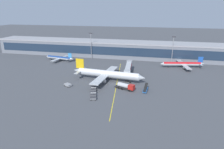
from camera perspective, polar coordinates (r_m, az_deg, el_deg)
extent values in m
plane|color=#47494F|center=(108.83, 1.17, -2.71)|extent=(700.00, 700.00, 0.00)
cube|color=yellow|center=(110.65, 1.42, -2.34)|extent=(11.05, 79.31, 0.01)
cube|color=slate|center=(170.47, 1.27, 7.19)|extent=(211.38, 21.01, 11.99)
cube|color=#1E2D42|center=(160.23, 0.49, 6.68)|extent=(205.04, 0.16, 6.72)
cube|color=#99999E|center=(169.32, 1.29, 9.35)|extent=(215.61, 21.43, 1.00)
cylinder|color=#B2B7BC|center=(112.57, -1.16, 0.07)|extent=(36.11, 7.34, 3.81)
cylinder|color=silver|center=(112.47, -1.16, 0.23)|extent=(35.38, 7.12, 3.66)
cone|color=#B2B7BC|center=(107.90, 8.53, -0.97)|extent=(4.15, 3.98, 3.62)
cone|color=#B2B7BC|center=(120.17, -9.93, 1.18)|extent=(4.87, 3.68, 3.24)
cube|color=gold|center=(118.03, -9.18, 3.12)|extent=(4.97, 0.85, 5.72)
cube|color=#B2B7BC|center=(122.20, -8.05, 1.66)|extent=(2.59, 6.27, 0.24)
cube|color=#B2B7BC|center=(115.77, -9.72, 0.62)|extent=(2.59, 6.27, 0.24)
cube|color=#B2B7BC|center=(121.62, -0.31, 1.34)|extent=(6.27, 15.48, 0.40)
cube|color=#B2B7BC|center=(104.86, -3.67, -1.54)|extent=(6.27, 15.48, 0.40)
cylinder|color=#939399|center=(119.27, -0.28, 0.31)|extent=(3.13, 2.38, 2.10)
cylinder|color=#939399|center=(107.34, -2.62, -1.81)|extent=(3.13, 2.38, 2.10)
cylinder|color=black|center=(110.20, 5.20, -2.23)|extent=(1.03, 0.50, 1.00)
cylinder|color=slate|center=(109.87, 5.21, -1.77)|extent=(0.20, 0.20, 1.88)
cylinder|color=black|center=(115.87, -1.86, -1.11)|extent=(1.03, 0.50, 1.00)
cylinder|color=slate|center=(115.56, -1.87, -0.67)|extent=(0.20, 0.20, 1.88)
cylinder|color=black|center=(112.86, -2.47, -1.66)|extent=(1.03, 0.50, 1.00)
cylinder|color=slate|center=(112.54, -2.48, -1.21)|extent=(0.20, 0.20, 1.88)
cube|color=#B2B7BC|center=(121.33, 4.70, 2.02)|extent=(4.79, 21.76, 2.80)
cube|color=red|center=(121.33, 4.72, 2.02)|extent=(4.63, 18.33, 1.54)
cube|color=#9EA3A8|center=(111.04, 4.33, 0.46)|extent=(3.85, 3.49, 2.94)
cylinder|color=#4C4C51|center=(112.08, 4.29, -1.11)|extent=(0.70, 0.70, 3.68)
cube|color=#262628|center=(112.66, 4.27, -1.93)|extent=(1.94, 1.94, 0.30)
cylinder|color=gray|center=(131.71, 5.00, 3.33)|extent=(3.90, 3.90, 3.08)
cylinder|color=gray|center=(132.58, 4.96, 1.98)|extent=(1.80, 1.80, 3.68)
cube|color=#232326|center=(101.87, 3.41, -3.80)|extent=(10.23, 5.94, 0.50)
cube|color=#B21E19|center=(99.41, 5.60, -3.67)|extent=(3.51, 3.34, 2.50)
cube|color=black|center=(98.68, 6.25, -3.55)|extent=(0.98, 2.20, 1.12)
cylinder|color=#B7BABF|center=(101.50, 3.29, -3.07)|extent=(6.39, 4.21, 2.20)
cylinder|color=black|center=(101.19, 5.62, -4.18)|extent=(1.06, 0.69, 1.00)
cylinder|color=black|center=(99.27, 4.96, -4.62)|extent=(1.06, 0.69, 1.00)
cylinder|color=black|center=(103.06, 3.60, -3.69)|extent=(1.06, 0.69, 1.00)
cylinder|color=black|center=(101.17, 2.91, -4.11)|extent=(1.06, 0.69, 1.00)
cylinder|color=black|center=(104.05, 2.61, -3.45)|extent=(1.06, 0.69, 1.00)
cylinder|color=black|center=(102.18, 1.91, -3.86)|extent=(1.06, 0.69, 1.00)
cube|color=gray|center=(107.76, -12.52, -2.90)|extent=(4.44, 3.83, 1.10)
cube|color=black|center=(106.96, -12.22, -2.93)|extent=(2.16, 2.45, 0.33)
cylinder|color=black|center=(107.51, -11.64, -3.21)|extent=(0.65, 0.51, 0.60)
cylinder|color=black|center=(106.39, -12.52, -3.50)|extent=(0.65, 0.51, 0.60)
cylinder|color=black|center=(109.53, -12.48, -2.85)|extent=(0.65, 0.51, 0.60)
cylinder|color=black|center=(108.42, -13.36, -3.14)|extent=(0.65, 0.51, 0.60)
cube|color=#285B9E|center=(100.20, 9.56, -4.37)|extent=(2.49, 6.16, 1.10)
cube|color=black|center=(99.65, 9.60, -3.60)|extent=(2.02, 7.00, 2.38)
cylinder|color=black|center=(98.38, 9.83, -5.18)|extent=(0.31, 0.62, 0.60)
cylinder|color=black|center=(98.62, 8.84, -5.06)|extent=(0.31, 0.62, 0.60)
cylinder|color=black|center=(102.22, 10.21, -4.27)|extent=(0.31, 0.62, 0.60)
cylinder|color=black|center=(102.44, 9.27, -4.17)|extent=(0.31, 0.62, 0.60)
cube|color=#595B60|center=(90.50, -5.41, -6.85)|extent=(2.93, 2.21, 1.10)
cube|color=#333338|center=(90.20, -5.42, -6.45)|extent=(2.99, 2.25, 0.10)
cylinder|color=black|center=(90.09, -6.07, -7.38)|extent=(0.38, 0.22, 0.36)
cylinder|color=black|center=(91.44, -6.05, -6.97)|extent=(0.38, 0.22, 0.36)
cylinder|color=black|center=(90.04, -4.74, -7.35)|extent=(0.38, 0.22, 0.36)
cylinder|color=black|center=(91.39, -4.73, -6.95)|extent=(0.38, 0.22, 0.36)
cube|color=#595B60|center=(93.40, -5.38, -6.01)|extent=(2.93, 2.21, 1.10)
cube|color=#333338|center=(93.11, -5.39, -5.62)|extent=(2.99, 2.25, 0.10)
cylinder|color=black|center=(92.98, -6.02, -6.52)|extent=(0.38, 0.22, 0.36)
cylinder|color=black|center=(94.34, -6.00, -6.14)|extent=(0.38, 0.22, 0.36)
cylinder|color=black|center=(92.93, -4.73, -6.50)|extent=(0.38, 0.22, 0.36)
cylinder|color=black|center=(94.29, -4.73, -6.11)|extent=(0.38, 0.22, 0.36)
cube|color=#B2B7BC|center=(96.32, -5.36, -5.22)|extent=(2.93, 2.21, 1.10)
cube|color=#333338|center=(96.05, -5.37, -4.84)|extent=(2.99, 2.25, 0.10)
cylinder|color=black|center=(95.89, -5.98, -5.72)|extent=(0.38, 0.22, 0.36)
cylinder|color=black|center=(97.26, -5.95, -5.36)|extent=(0.38, 0.22, 0.36)
cylinder|color=black|center=(95.84, -4.73, -5.69)|extent=(0.38, 0.22, 0.36)
cylinder|color=black|center=(97.21, -4.72, -5.33)|extent=(0.38, 0.22, 0.36)
cube|color=#595B60|center=(99.26, -5.33, -4.48)|extent=(2.93, 2.21, 1.10)
cube|color=#333338|center=(98.99, -5.34, -4.11)|extent=(2.99, 2.25, 0.10)
cylinder|color=black|center=(98.82, -5.93, -4.96)|extent=(0.38, 0.22, 0.36)
cylinder|color=black|center=(100.20, -5.91, -4.62)|extent=(0.38, 0.22, 0.36)
cylinder|color=black|center=(98.77, -4.72, -4.93)|extent=(0.38, 0.22, 0.36)
cylinder|color=black|center=(100.15, -4.72, -4.59)|extent=(0.38, 0.22, 0.36)
cube|color=#B2B7BC|center=(102.22, -5.31, -3.79)|extent=(2.93, 2.21, 1.10)
cube|color=#333338|center=(101.96, -5.32, -3.42)|extent=(2.99, 2.25, 0.10)
cylinder|color=black|center=(101.76, -5.89, -4.25)|extent=(0.38, 0.22, 0.36)
cylinder|color=black|center=(103.15, -5.87, -3.93)|extent=(0.38, 0.22, 0.36)
cylinder|color=black|center=(101.72, -4.72, -4.22)|extent=(0.38, 0.22, 0.36)
cylinder|color=black|center=(103.10, -4.72, -3.90)|extent=(0.38, 0.22, 0.36)
cylinder|color=#B2B7BC|center=(146.34, 19.39, 2.85)|extent=(25.82, 7.75, 2.59)
cylinder|color=red|center=(146.28, 19.40, 2.94)|extent=(25.29, 7.54, 2.48)
cone|color=#B2B7BC|center=(142.66, 14.10, 2.97)|extent=(3.03, 2.93, 2.46)
cone|color=#B2B7BC|center=(151.18, 24.44, 2.82)|extent=(3.48, 2.78, 2.20)
cube|color=#1E51B2|center=(149.89, 24.05, 3.93)|extent=(3.34, 0.93, 3.88)
cube|color=#B2B7BC|center=(148.06, 24.09, 2.61)|extent=(2.21, 4.34, 0.17)
cube|color=#B2B7BC|center=(152.67, 23.38, 3.15)|extent=(2.21, 4.34, 0.17)
cube|color=#B2B7BC|center=(140.59, 20.59, 2.03)|extent=(5.48, 11.30, 0.28)
cube|color=#B2B7BC|center=(152.88, 19.02, 3.46)|extent=(5.48, 11.30, 0.28)
cylinder|color=#939399|center=(142.38, 20.04, 1.90)|extent=(2.24, 1.80, 1.42)
cylinder|color=#939399|center=(151.10, 18.94, 2.93)|extent=(2.24, 1.80, 1.42)
cylinder|color=black|center=(144.31, 15.78, 2.09)|extent=(0.74, 0.42, 0.70)
cylinder|color=slate|center=(144.14, 15.81, 2.33)|extent=(0.14, 0.14, 1.26)
cylinder|color=black|center=(146.33, 20.01, 1.89)|extent=(0.74, 0.42, 0.70)
cylinder|color=slate|center=(146.16, 20.04, 2.12)|extent=(0.14, 0.14, 1.26)
cylinder|color=black|center=(148.45, 19.74, 2.14)|extent=(0.74, 0.42, 0.70)
cylinder|color=slate|center=(148.29, 19.76, 2.38)|extent=(0.14, 0.14, 1.26)
cylinder|color=#B2B7BC|center=(161.71, -14.89, 4.63)|extent=(21.32, 5.77, 2.28)
cylinder|color=navy|center=(161.66, -14.90, 4.70)|extent=(20.89, 5.61, 2.19)
cone|color=#B2B7BC|center=(168.77, -18.00, 4.91)|extent=(2.61, 2.51, 2.17)
cone|color=#B2B7BC|center=(155.05, -11.48, 4.39)|extent=(3.02, 2.36, 1.94)
cube|color=#388CD1|center=(155.23, -11.98, 5.37)|extent=(2.96, 0.70, 3.42)
cube|color=#B2B7BC|center=(154.27, -12.54, 4.29)|extent=(1.79, 3.80, 0.14)
cube|color=#B2B7BC|center=(157.90, -11.61, 4.68)|extent=(1.79, 3.80, 0.14)
cube|color=#B2B7BC|center=(156.93, -15.84, 4.07)|extent=(4.32, 9.27, 0.24)
cube|color=#B2B7BC|center=(165.57, -13.48, 4.99)|extent=(4.32, 9.27, 0.24)
cylinder|color=#939399|center=(158.70, -15.64, 3.94)|extent=(1.94, 1.53, 1.25)
cylinder|color=#939399|center=(164.85, -13.95, 4.61)|extent=(1.94, 1.53, 1.25)
cylinder|color=black|center=(166.85, -16.94, 4.13)|extent=(0.63, 0.34, 0.60)
cylinder|color=slate|center=(166.71, -16.96, 4.34)|extent=(0.12, 0.12, 1.21)
cylinder|color=black|center=(160.64, -14.68, 3.80)|extent=(0.63, 0.34, 0.60)
cylinder|color=slate|center=(160.50, -14.70, 4.01)|extent=(0.12, 0.12, 1.21)
cylinder|color=black|center=(162.23, -14.25, 3.98)|extent=(0.63, 0.34, 0.60)
cylinder|color=slate|center=(162.08, -14.27, 4.18)|extent=(0.12, 0.12, 1.21)
cylinder|color=gray|center=(163.13, -6.00, 8.03)|extent=(0.44, 0.44, 20.11)
cube|color=#333338|center=(161.58, -6.13, 11.68)|extent=(2.80, 0.50, 0.80)
cylinder|color=gray|center=(154.98, 16.96, 6.61)|extent=(0.44, 0.44, 19.17)
cube|color=#333338|center=(153.38, 17.31, 10.25)|extent=(2.80, 0.50, 0.80)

